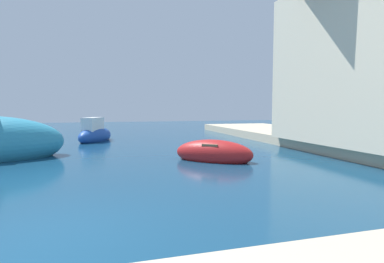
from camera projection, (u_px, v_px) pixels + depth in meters
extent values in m
plane|color=navy|center=(29.00, 243.00, 4.61)|extent=(80.00, 80.00, 0.00)
cube|color=beige|center=(378.00, 147.00, 13.88)|extent=(6.00, 32.00, 0.50)
ellipsoid|color=#B21E1E|center=(214.00, 153.00, 11.68)|extent=(3.10, 2.84, 1.05)
cube|color=brown|center=(214.00, 144.00, 11.65)|extent=(1.06, 1.11, 0.08)
ellipsoid|color=#1E479E|center=(95.00, 136.00, 18.53)|extent=(2.57, 3.35, 1.11)
cube|color=white|center=(93.00, 124.00, 18.23)|extent=(1.30, 1.58, 0.81)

